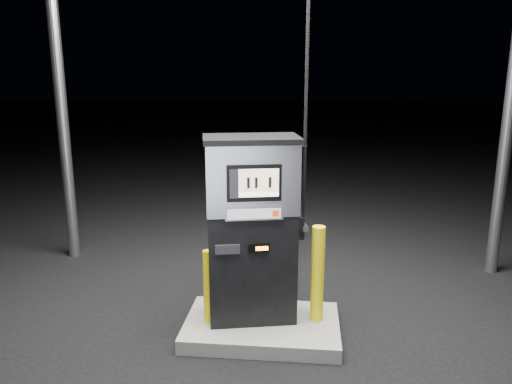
# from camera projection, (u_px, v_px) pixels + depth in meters

# --- Properties ---
(ground) EXTENTS (80.00, 80.00, 0.00)m
(ground) POSITION_uv_depth(u_px,v_px,m) (262.00, 333.00, 5.25)
(ground) COLOR black
(ground) RESTS_ON ground
(pump_island) EXTENTS (1.60, 1.00, 0.15)m
(pump_island) POSITION_uv_depth(u_px,v_px,m) (262.00, 327.00, 5.24)
(pump_island) COLOR slate
(pump_island) RESTS_ON ground
(fuel_dispenser) EXTENTS (1.11, 0.75, 3.98)m
(fuel_dispenser) POSITION_uv_depth(u_px,v_px,m) (252.00, 228.00, 5.09)
(fuel_dispenser) COLOR black
(fuel_dispenser) RESTS_ON pump_island
(bollard_left) EXTENTS (0.13, 0.13, 0.78)m
(bollard_left) POSITION_uv_depth(u_px,v_px,m) (208.00, 286.00, 5.12)
(bollard_left) COLOR yellow
(bollard_left) RESTS_ON pump_island
(bollard_right) EXTENTS (0.16, 0.16, 1.02)m
(bollard_right) POSITION_uv_depth(u_px,v_px,m) (318.00, 274.00, 5.13)
(bollard_right) COLOR yellow
(bollard_right) RESTS_ON pump_island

